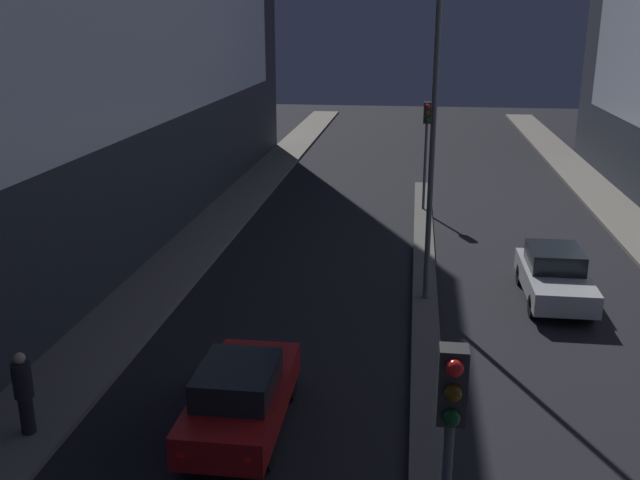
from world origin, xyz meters
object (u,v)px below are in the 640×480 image
at_px(traffic_light_mid, 427,131).
at_px(car_right_lane, 555,275).
at_px(pedestrian_on_left_sidewalk, 24,391).
at_px(street_lamp, 436,66).
at_px(traffic_light_near, 448,448).
at_px(car_left_lane, 241,396).

bearing_deg(traffic_light_mid, car_right_lane, -68.64).
relative_size(traffic_light_mid, car_right_lane, 1.10).
bearing_deg(pedestrian_on_left_sidewalk, street_lamp, 46.31).
xyz_separation_m(traffic_light_near, street_lamp, (0.00, 13.04, 3.37)).
xyz_separation_m(traffic_light_mid, pedestrian_on_left_sidewalk, (-8.02, -18.85, -2.46)).
bearing_deg(street_lamp, pedestrian_on_left_sidewalk, -133.69).
height_order(traffic_light_near, car_left_lane, traffic_light_near).
bearing_deg(traffic_light_mid, street_lamp, -90.00).
xyz_separation_m(traffic_light_mid, car_left_lane, (-3.82, -17.97, -2.75)).
height_order(car_right_lane, pedestrian_on_left_sidewalk, pedestrian_on_left_sidewalk).
relative_size(traffic_light_mid, car_left_lane, 1.10).
relative_size(car_left_lane, car_right_lane, 0.99).
height_order(traffic_light_mid, car_left_lane, traffic_light_mid).
bearing_deg(car_right_lane, street_lamp, -169.89).
relative_size(traffic_light_mid, pedestrian_on_left_sidewalk, 2.62).
relative_size(traffic_light_near, street_lamp, 0.47).
height_order(street_lamp, car_right_lane, street_lamp).
bearing_deg(car_right_lane, pedestrian_on_left_sidewalk, -142.53).
bearing_deg(traffic_light_near, street_lamp, 90.00).
relative_size(car_right_lane, pedestrian_on_left_sidewalk, 2.39).
height_order(car_left_lane, car_right_lane, car_left_lane).
xyz_separation_m(street_lamp, pedestrian_on_left_sidewalk, (-8.02, -8.39, -5.83)).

